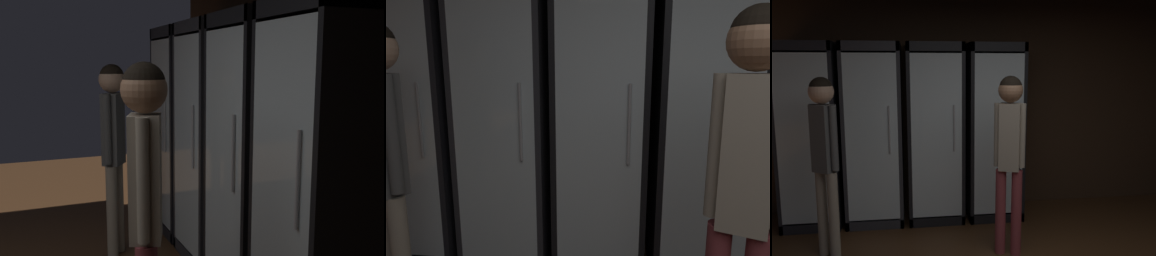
{
  "view_description": "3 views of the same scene",
  "coord_description": "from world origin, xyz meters",
  "views": [
    {
      "loc": [
        1.84,
        1.07,
        1.67
      ],
      "look_at": [
        -1.55,
        2.44,
        1.13
      ],
      "focal_mm": 40.19,
      "sensor_mm": 36.0,
      "label": 1
    },
    {
      "loc": [
        -0.61,
        0.31,
        1.47
      ],
      "look_at": [
        -0.88,
        2.54,
        1.04
      ],
      "focal_mm": 30.77,
      "sensor_mm": 36.0,
      "label": 2
    },
    {
      "loc": [
        -1.0,
        -1.8,
        1.78
      ],
      "look_at": [
        -0.4,
        2.54,
        1.07
      ],
      "focal_mm": 36.49,
      "sensor_mm": 36.0,
      "label": 3
    }
  ],
  "objects": [
    {
      "name": "cooler_right",
      "position": [
        -0.04,
        2.7,
        0.99
      ],
      "size": [
        0.62,
        0.68,
        2.03
      ],
      "color": "black",
      "rests_on": "ground"
    },
    {
      "name": "cooler_center",
      "position": [
        -0.72,
        2.7,
        0.99
      ],
      "size": [
        0.62,
        0.68,
        2.03
      ],
      "color": "black",
      "rests_on": "ground"
    },
    {
      "name": "cooler_far_left",
      "position": [
        -2.09,
        2.7,
        0.99
      ],
      "size": [
        0.62,
        0.68,
        2.03
      ],
      "color": "black",
      "rests_on": "ground"
    },
    {
      "name": "wall_back",
      "position": [
        0.0,
        3.03,
        1.4
      ],
      "size": [
        6.0,
        0.06,
        2.8
      ],
      "primitive_type": "cube",
      "color": "#382619",
      "rests_on": "ground"
    },
    {
      "name": "cooler_left",
      "position": [
        -1.41,
        2.7,
        0.99
      ],
      "size": [
        0.62,
        0.68,
        2.03
      ],
      "color": "#2B2B30",
      "rests_on": "ground"
    },
    {
      "name": "shopper_near",
      "position": [
        -0.1,
        1.61,
        1.08
      ],
      "size": [
        0.28,
        0.22,
        1.69
      ],
      "color": "brown",
      "rests_on": "ground"
    }
  ]
}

